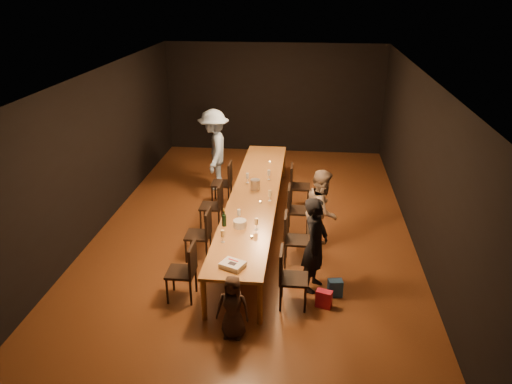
# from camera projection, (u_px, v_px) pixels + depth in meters

# --- Properties ---
(ground) EXTENTS (10.00, 10.00, 0.00)m
(ground) POSITION_uv_depth(u_px,v_px,m) (254.00, 229.00, 9.81)
(ground) COLOR #4E2413
(ground) RESTS_ON ground
(room_shell) EXTENTS (6.04, 10.04, 3.02)m
(room_shell) POSITION_uv_depth(u_px,v_px,m) (254.00, 127.00, 8.99)
(room_shell) COLOR black
(room_shell) RESTS_ON ground
(table) EXTENTS (0.90, 6.00, 0.75)m
(table) POSITION_uv_depth(u_px,v_px,m) (254.00, 196.00, 9.53)
(table) COLOR olive
(table) RESTS_ON ground
(chair_right_0) EXTENTS (0.42, 0.42, 0.93)m
(chair_right_0) POSITION_uv_depth(u_px,v_px,m) (294.00, 278.00, 7.34)
(chair_right_0) COLOR black
(chair_right_0) RESTS_ON ground
(chair_right_1) EXTENTS (0.42, 0.42, 0.93)m
(chair_right_1) POSITION_uv_depth(u_px,v_px,m) (296.00, 239.00, 8.44)
(chair_right_1) COLOR black
(chair_right_1) RESTS_ON ground
(chair_right_2) EXTENTS (0.42, 0.42, 0.93)m
(chair_right_2) POSITION_uv_depth(u_px,v_px,m) (298.00, 210.00, 9.54)
(chair_right_2) COLOR black
(chair_right_2) RESTS_ON ground
(chair_right_3) EXTENTS (0.42, 0.42, 0.93)m
(chair_right_3) POSITION_uv_depth(u_px,v_px,m) (300.00, 186.00, 10.64)
(chair_right_3) COLOR black
(chair_right_3) RESTS_ON ground
(chair_left_0) EXTENTS (0.42, 0.42, 0.93)m
(chair_left_0) POSITION_uv_depth(u_px,v_px,m) (181.00, 271.00, 7.51)
(chair_left_0) COLOR black
(chair_left_0) RESTS_ON ground
(chair_left_1) EXTENTS (0.42, 0.42, 0.93)m
(chair_left_1) POSITION_uv_depth(u_px,v_px,m) (198.00, 234.00, 8.61)
(chair_left_1) COLOR black
(chair_left_1) RESTS_ON ground
(chair_left_2) EXTENTS (0.42, 0.42, 0.93)m
(chair_left_2) POSITION_uv_depth(u_px,v_px,m) (211.00, 206.00, 9.71)
(chair_left_2) COLOR black
(chair_left_2) RESTS_ON ground
(chair_left_3) EXTENTS (0.42, 0.42, 0.93)m
(chair_left_3) POSITION_uv_depth(u_px,v_px,m) (222.00, 183.00, 10.81)
(chair_left_3) COLOR black
(chair_left_3) RESTS_ON ground
(woman_birthday) EXTENTS (0.53, 0.65, 1.55)m
(woman_birthday) POSITION_uv_depth(u_px,v_px,m) (315.00, 245.00, 7.64)
(woman_birthday) COLOR black
(woman_birthday) RESTS_ON ground
(woman_tan) EXTENTS (0.69, 0.82, 1.51)m
(woman_tan) POSITION_uv_depth(u_px,v_px,m) (322.00, 210.00, 8.82)
(woman_tan) COLOR tan
(woman_tan) RESTS_ON ground
(man_blue) EXTENTS (0.87, 1.30, 1.87)m
(man_blue) POSITION_uv_depth(u_px,v_px,m) (214.00, 150.00, 11.40)
(man_blue) COLOR #88A9D2
(man_blue) RESTS_ON ground
(child) EXTENTS (0.47, 0.32, 0.93)m
(child) POSITION_uv_depth(u_px,v_px,m) (233.00, 307.00, 6.70)
(child) COLOR #392920
(child) RESTS_ON ground
(gift_bag_red) EXTENTS (0.26, 0.19, 0.27)m
(gift_bag_red) POSITION_uv_depth(u_px,v_px,m) (324.00, 299.00, 7.42)
(gift_bag_red) COLOR #BB1C36
(gift_bag_red) RESTS_ON ground
(gift_bag_blue) EXTENTS (0.24, 0.18, 0.28)m
(gift_bag_blue) POSITION_uv_depth(u_px,v_px,m) (335.00, 288.00, 7.68)
(gift_bag_blue) COLOR #24549D
(gift_bag_blue) RESTS_ON ground
(birthday_cake) EXTENTS (0.40, 0.36, 0.08)m
(birthday_cake) POSITION_uv_depth(u_px,v_px,m) (233.00, 265.00, 7.08)
(birthday_cake) COLOR white
(birthday_cake) RESTS_ON table
(plate_stack) EXTENTS (0.23, 0.23, 0.12)m
(plate_stack) POSITION_uv_depth(u_px,v_px,m) (240.00, 224.00, 8.22)
(plate_stack) COLOR silver
(plate_stack) RESTS_ON table
(champagne_bottle) EXTENTS (0.07, 0.07, 0.31)m
(champagne_bottle) POSITION_uv_depth(u_px,v_px,m) (224.00, 217.00, 8.22)
(champagne_bottle) COLOR black
(champagne_bottle) RESTS_ON table
(ice_bucket) EXTENTS (0.20, 0.20, 0.21)m
(ice_bucket) POSITION_uv_depth(u_px,v_px,m) (255.00, 185.00, 9.68)
(ice_bucket) COLOR #A8A8AC
(ice_bucket) RESTS_ON table
(wineglass_0) EXTENTS (0.06, 0.06, 0.21)m
(wineglass_0) POSITION_uv_depth(u_px,v_px,m) (223.00, 236.00, 7.73)
(wineglass_0) COLOR beige
(wineglass_0) RESTS_ON table
(wineglass_1) EXTENTS (0.06, 0.06, 0.21)m
(wineglass_1) POSITION_uv_depth(u_px,v_px,m) (256.00, 224.00, 8.11)
(wineglass_1) COLOR beige
(wineglass_1) RESTS_ON table
(wineglass_2) EXTENTS (0.06, 0.06, 0.21)m
(wineglass_2) POSITION_uv_depth(u_px,v_px,m) (239.00, 215.00, 8.43)
(wineglass_2) COLOR silver
(wineglass_2) RESTS_ON table
(wineglass_3) EXTENTS (0.06, 0.06, 0.21)m
(wineglass_3) POSITION_uv_depth(u_px,v_px,m) (270.00, 196.00, 9.19)
(wineglass_3) COLOR beige
(wineglass_3) RESTS_ON table
(wineglass_4) EXTENTS (0.06, 0.06, 0.21)m
(wineglass_4) POSITION_uv_depth(u_px,v_px,m) (247.00, 178.00, 10.01)
(wineglass_4) COLOR silver
(wineglass_4) RESTS_ON table
(wineglass_5) EXTENTS (0.06, 0.06, 0.21)m
(wineglass_5) POSITION_uv_depth(u_px,v_px,m) (269.00, 175.00, 10.17)
(wineglass_5) COLOR silver
(wineglass_5) RESTS_ON table
(tealight_near) EXTENTS (0.05, 0.05, 0.03)m
(tealight_near) POSITION_uv_depth(u_px,v_px,m) (252.00, 237.00, 7.89)
(tealight_near) COLOR #B2B7B2
(tealight_near) RESTS_ON table
(tealight_mid) EXTENTS (0.05, 0.05, 0.03)m
(tealight_mid) POSITION_uv_depth(u_px,v_px,m) (260.00, 202.00, 9.13)
(tealight_mid) COLOR #B2B7B2
(tealight_mid) RESTS_ON table
(tealight_far) EXTENTS (0.05, 0.05, 0.03)m
(tealight_far) POSITION_uv_depth(u_px,v_px,m) (270.00, 162.00, 11.14)
(tealight_far) COLOR #B2B7B2
(tealight_far) RESTS_ON table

